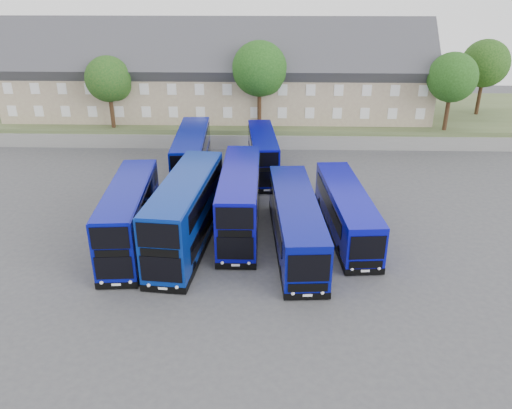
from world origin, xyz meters
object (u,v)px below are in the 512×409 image
at_px(tree_far, 486,65).
at_px(dd_front_left, 130,218).
at_px(tree_east, 453,79).
at_px(tree_west, 110,81).
at_px(coach_east_a, 296,224).
at_px(tree_mid, 261,71).
at_px(dd_front_mid, 186,214).

bearing_deg(tree_far, dd_front_left, -139.10).
bearing_deg(tree_east, tree_west, -180.00).
xyz_separation_m(dd_front_left, coach_east_a, (11.28, 0.22, -0.40)).
distance_m(tree_mid, tree_east, 20.02).
relative_size(dd_front_mid, coach_east_a, 0.94).
xyz_separation_m(dd_front_mid, tree_west, (-11.41, 22.60, 4.67)).
relative_size(dd_front_left, tree_east, 1.37).
xyz_separation_m(tree_west, tree_east, (36.00, 0.00, 0.34)).
bearing_deg(dd_front_mid, tree_far, 49.53).
xyz_separation_m(dd_front_mid, tree_far, (30.60, 29.60, 5.35)).
bearing_deg(tree_mid, dd_front_left, -109.88).
distance_m(coach_east_a, tree_mid, 24.13).
relative_size(dd_front_left, tree_far, 1.29).
xyz_separation_m(dd_front_left, tree_east, (28.44, 22.83, 5.24)).
bearing_deg(tree_west, tree_mid, 1.79).
xyz_separation_m(tree_west, tree_mid, (16.00, 0.50, 1.02)).
bearing_deg(tree_far, tree_west, -170.54).
height_order(dd_front_mid, tree_east, tree_east).
xyz_separation_m(coach_east_a, tree_far, (23.16, 29.62, 5.98)).
distance_m(dd_front_left, tree_far, 45.90).
relative_size(dd_front_left, tree_west, 1.46).
distance_m(dd_front_left, tree_east, 36.84).
relative_size(coach_east_a, tree_mid, 1.43).
height_order(tree_west, tree_mid, tree_mid).
relative_size(coach_east_a, tree_east, 1.61).
bearing_deg(tree_far, tree_mid, -165.96).
xyz_separation_m(dd_front_left, tree_far, (34.44, 29.83, 5.58)).
height_order(tree_mid, tree_east, tree_mid).
bearing_deg(tree_mid, dd_front_mid, -101.25).
bearing_deg(tree_mid, tree_east, -1.43).
relative_size(tree_east, tree_far, 0.94).
height_order(coach_east_a, tree_east, tree_east).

